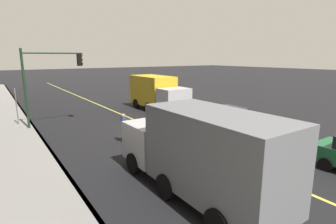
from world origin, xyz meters
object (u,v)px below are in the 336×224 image
object	(u,v)px
car_tan	(229,120)
traffic_light_mast	(49,74)
truck_gray	(200,152)
pedestrian_with_backpack	(124,126)
street_sign_post	(16,104)
truck_yellow	(157,92)

from	to	relation	value
car_tan	traffic_light_mast	size ratio (longest dim) A/B	0.73
car_tan	truck_gray	bearing A→B (deg)	126.31
truck_gray	pedestrian_with_backpack	world-z (taller)	truck_gray
traffic_light_mast	street_sign_post	world-z (taller)	traffic_light_mast
car_tan	pedestrian_with_backpack	bearing A→B (deg)	74.21
car_tan	street_sign_post	world-z (taller)	street_sign_post
truck_gray	traffic_light_mast	bearing A→B (deg)	10.06
truck_gray	street_sign_post	distance (m)	15.29
car_tan	truck_yellow	xyz separation A→B (m)	(8.84, 0.11, 0.83)
traffic_light_mast	street_sign_post	distance (m)	3.32
truck_gray	pedestrian_with_backpack	size ratio (longest dim) A/B	4.29
car_tan	pedestrian_with_backpack	distance (m)	6.97
pedestrian_with_backpack	car_tan	bearing A→B (deg)	-105.79
pedestrian_with_backpack	street_sign_post	world-z (taller)	street_sign_post
pedestrian_with_backpack	traffic_light_mast	xyz separation A→B (m)	(6.05, 2.70, 2.75)
traffic_light_mast	truck_gray	bearing A→B (deg)	-169.94
car_tan	street_sign_post	size ratio (longest dim) A/B	1.44
pedestrian_with_backpack	street_sign_post	bearing A→B (deg)	32.29
pedestrian_with_backpack	truck_gray	bearing A→B (deg)	177.01
street_sign_post	truck_gray	bearing A→B (deg)	-163.29
truck_yellow	traffic_light_mast	size ratio (longest dim) A/B	1.24
car_tan	truck_yellow	world-z (taller)	truck_yellow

